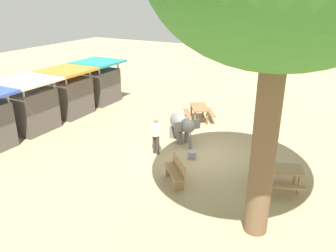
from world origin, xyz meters
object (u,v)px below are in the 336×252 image
market_stall_orange (69,94)px  elephant (181,125)px  person_handler (156,133)px  market_stall_white (31,108)px  picnic_table_far (279,173)px  wooden_bench (176,171)px  picnic_table_near (199,110)px  feed_bucket (192,155)px  market_stall_teal (99,84)px

market_stall_orange → elephant: bearing=-93.7°
person_handler → market_stall_white: 6.70m
elephant → picnic_table_far: (-1.99, -4.68, -0.23)m
wooden_bench → market_stall_orange: (3.78, 8.47, 0.67)m
picnic_table_near → feed_bucket: bearing=-13.5°
market_stall_teal → feed_bucket: (-4.38, -8.19, -0.98)m
elephant → feed_bucket: size_ratio=4.88×
market_stall_orange → market_stall_teal: same height
wooden_bench → picnic_table_far: size_ratio=0.68×
feed_bucket → elephant: bearing=40.6°
market_stall_orange → market_stall_teal: size_ratio=1.00×
market_stall_white → wooden_bench: bearing=-97.9°
market_stall_teal → feed_bucket: size_ratio=7.00×
elephant → market_stall_orange: 7.08m
wooden_bench → feed_bucket: wooden_bench is taller
market_stall_teal → picnic_table_near: bearing=-91.6°
wooden_bench → person_handler: bearing=3.6°
feed_bucket → wooden_bench: bearing=-171.9°
market_stall_teal → person_handler: bearing=-125.0°
feed_bucket → market_stall_white: bearing=95.7°
market_stall_orange → market_stall_teal: (2.60, 0.00, 0.00)m
market_stall_teal → feed_bucket: market_stall_teal is taller
person_handler → market_stall_orange: market_stall_orange is taller
picnic_table_near → person_handler: bearing=-33.4°
person_handler → feed_bucket: person_handler is taller
person_handler → picnic_table_far: person_handler is taller
market_stall_orange → picnic_table_near: bearing=-70.2°
wooden_bench → market_stall_white: market_stall_white is taller
person_handler → feed_bucket: size_ratio=4.50×
picnic_table_near → market_stall_teal: size_ratio=0.82×
elephant → market_stall_white: 7.38m
wooden_bench → picnic_table_near: (6.19, 1.78, 0.12)m
market_stall_orange → feed_bucket: market_stall_orange is taller
wooden_bench → picnic_table_near: wooden_bench is taller
picnic_table_far → market_stall_orange: 12.00m
picnic_table_near → market_stall_orange: (-2.41, 6.70, 0.55)m
picnic_table_near → market_stall_white: bearing=-86.3°
market_stall_white → feed_bucket: market_stall_white is taller
person_handler → picnic_table_near: 4.50m
picnic_table_near → feed_bucket: (-4.20, -1.49, -0.43)m
person_handler → market_stall_teal: bearing=62.6°
market_stall_white → elephant: bearing=-73.1°
market_stall_white → market_stall_teal: size_ratio=1.00×
wooden_bench → market_stall_teal: size_ratio=0.51×
person_handler → market_stall_white: size_ratio=0.64×
market_stall_teal → market_stall_white: bearing=180.0°
market_stall_orange → market_stall_teal: 2.60m
picnic_table_near → market_stall_white: 8.38m
market_stall_white → market_stall_orange: size_ratio=1.00×
person_handler → market_stall_teal: size_ratio=0.64×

